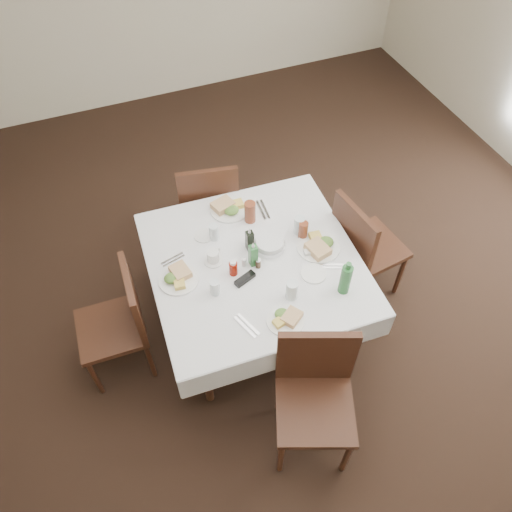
{
  "coord_description": "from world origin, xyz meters",
  "views": [
    {
      "loc": [
        -0.96,
        -1.89,
        3.4
      ],
      "look_at": [
        -0.17,
        0.11,
        0.8
      ],
      "focal_mm": 35.0,
      "sensor_mm": 36.0,
      "label": 1
    }
  ],
  "objects_px": {
    "chair_east": "(361,245)",
    "water_e": "(299,225)",
    "chair_west": "(122,318)",
    "water_s": "(292,290)",
    "water_w": "(215,287)",
    "coffee_mug": "(213,257)",
    "ketchup_bottle": "(233,268)",
    "green_bottle": "(346,279)",
    "oil_cruet_dark": "(250,240)",
    "dining_table": "(254,268)",
    "oil_cruet_green": "(253,255)",
    "chair_south": "(315,388)",
    "bread_basket": "(270,244)",
    "water_n": "(214,232)",
    "chair_north": "(209,201)"
  },
  "relations": [
    {
      "from": "chair_east",
      "to": "water_e",
      "type": "distance_m",
      "value": 0.56
    },
    {
      "from": "chair_west",
      "to": "chair_east",
      "type": "bearing_deg",
      "value": -1.19
    },
    {
      "from": "water_s",
      "to": "water_w",
      "type": "bearing_deg",
      "value": 154.7
    },
    {
      "from": "chair_east",
      "to": "coffee_mug",
      "type": "distance_m",
      "value": 1.15
    },
    {
      "from": "ketchup_bottle",
      "to": "green_bottle",
      "type": "xyz_separation_m",
      "value": [
        0.61,
        -0.39,
        0.06
      ]
    },
    {
      "from": "chair_east",
      "to": "chair_west",
      "type": "distance_m",
      "value": 1.82
    },
    {
      "from": "chair_east",
      "to": "ketchup_bottle",
      "type": "height_order",
      "value": "chair_east"
    },
    {
      "from": "chair_east",
      "to": "ketchup_bottle",
      "type": "xyz_separation_m",
      "value": [
        -1.03,
        -0.05,
        0.26
      ]
    },
    {
      "from": "coffee_mug",
      "to": "oil_cruet_dark",
      "type": "bearing_deg",
      "value": 3.4
    },
    {
      "from": "water_s",
      "to": "ketchup_bottle",
      "type": "distance_m",
      "value": 0.42
    },
    {
      "from": "chair_east",
      "to": "oil_cruet_dark",
      "type": "relative_size",
      "value": 4.85
    },
    {
      "from": "dining_table",
      "to": "oil_cruet_dark",
      "type": "bearing_deg",
      "value": 84.27
    },
    {
      "from": "water_e",
      "to": "coffee_mug",
      "type": "distance_m",
      "value": 0.65
    },
    {
      "from": "oil_cruet_green",
      "to": "dining_table",
      "type": "bearing_deg",
      "value": 52.3
    },
    {
      "from": "chair_south",
      "to": "coffee_mug",
      "type": "height_order",
      "value": "chair_south"
    },
    {
      "from": "water_e",
      "to": "bread_basket",
      "type": "relative_size",
      "value": 0.65
    },
    {
      "from": "chair_south",
      "to": "chair_east",
      "type": "height_order",
      "value": "chair_south"
    },
    {
      "from": "water_n",
      "to": "bread_basket",
      "type": "distance_m",
      "value": 0.4
    },
    {
      "from": "chair_north",
      "to": "chair_west",
      "type": "xyz_separation_m",
      "value": [
        -0.89,
        -0.83,
        -0.02
      ]
    },
    {
      "from": "green_bottle",
      "to": "water_w",
      "type": "bearing_deg",
      "value": 159.66
    },
    {
      "from": "chair_north",
      "to": "chair_south",
      "type": "xyz_separation_m",
      "value": [
        0.09,
        -1.77,
        0.01
      ]
    },
    {
      "from": "dining_table",
      "to": "green_bottle",
      "type": "relative_size",
      "value": 5.34
    },
    {
      "from": "dining_table",
      "to": "chair_south",
      "type": "relative_size",
      "value": 1.48
    },
    {
      "from": "chair_north",
      "to": "oil_cruet_dark",
      "type": "relative_size",
      "value": 4.82
    },
    {
      "from": "dining_table",
      "to": "chair_north",
      "type": "height_order",
      "value": "chair_north"
    },
    {
      "from": "chair_east",
      "to": "oil_cruet_dark",
      "type": "distance_m",
      "value": 0.91
    },
    {
      "from": "ketchup_bottle",
      "to": "chair_west",
      "type": "bearing_deg",
      "value": 173.93
    },
    {
      "from": "chair_east",
      "to": "green_bottle",
      "type": "distance_m",
      "value": 0.69
    },
    {
      "from": "chair_south",
      "to": "coffee_mug",
      "type": "bearing_deg",
      "value": 106.16
    },
    {
      "from": "water_s",
      "to": "oil_cruet_green",
      "type": "bearing_deg",
      "value": 110.41
    },
    {
      "from": "dining_table",
      "to": "bread_basket",
      "type": "relative_size",
      "value": 6.86
    },
    {
      "from": "chair_east",
      "to": "dining_table",
      "type": "bearing_deg",
      "value": 179.74
    },
    {
      "from": "oil_cruet_green",
      "to": "water_n",
      "type": "bearing_deg",
      "value": 118.34
    },
    {
      "from": "water_n",
      "to": "bread_basket",
      "type": "relative_size",
      "value": 0.59
    },
    {
      "from": "dining_table",
      "to": "chair_west",
      "type": "distance_m",
      "value": 0.96
    },
    {
      "from": "oil_cruet_dark",
      "to": "ketchup_bottle",
      "type": "height_order",
      "value": "oil_cruet_dark"
    },
    {
      "from": "chair_west",
      "to": "water_e",
      "type": "relative_size",
      "value": 6.74
    },
    {
      "from": "chair_south",
      "to": "ketchup_bottle",
      "type": "height_order",
      "value": "chair_south"
    },
    {
      "from": "chair_west",
      "to": "oil_cruet_dark",
      "type": "bearing_deg",
      "value": 4.93
    },
    {
      "from": "chair_south",
      "to": "oil_cruet_green",
      "type": "distance_m",
      "value": 0.94
    },
    {
      "from": "green_bottle",
      "to": "water_e",
      "type": "bearing_deg",
      "value": 95.29
    },
    {
      "from": "coffee_mug",
      "to": "chair_north",
      "type": "bearing_deg",
      "value": 75.39
    },
    {
      "from": "water_n",
      "to": "ketchup_bottle",
      "type": "height_order",
      "value": "water_n"
    },
    {
      "from": "bread_basket",
      "to": "chair_north",
      "type": "bearing_deg",
      "value": 104.22
    },
    {
      "from": "water_s",
      "to": "green_bottle",
      "type": "distance_m",
      "value": 0.35
    },
    {
      "from": "water_s",
      "to": "ketchup_bottle",
      "type": "relative_size",
      "value": 1.16
    },
    {
      "from": "water_n",
      "to": "water_w",
      "type": "relative_size",
      "value": 1.09
    },
    {
      "from": "coffee_mug",
      "to": "green_bottle",
      "type": "distance_m",
      "value": 0.89
    },
    {
      "from": "dining_table",
      "to": "oil_cruet_dark",
      "type": "height_order",
      "value": "oil_cruet_dark"
    },
    {
      "from": "chair_south",
      "to": "water_e",
      "type": "bearing_deg",
      "value": 71.02
    }
  ]
}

